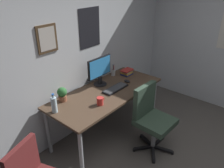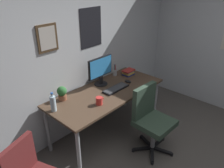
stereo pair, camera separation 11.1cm
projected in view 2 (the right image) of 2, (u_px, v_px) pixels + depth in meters
name	position (u px, v px, depth m)	size (l,w,h in m)	color
wall_back	(76.00, 50.00, 3.15)	(4.40, 0.10, 2.60)	silver
desk	(107.00, 95.00, 3.25)	(1.78, 0.77, 0.74)	#4C3828
office_chair	(150.00, 117.00, 3.02)	(0.55, 0.57, 0.95)	#334738
monitor	(100.00, 70.00, 3.31)	(0.46, 0.20, 0.43)	black
keyboard	(116.00, 89.00, 3.26)	(0.43, 0.15, 0.03)	black
computer_mouse	(128.00, 81.00, 3.46)	(0.06, 0.11, 0.04)	black
water_bottle	(53.00, 103.00, 2.71)	(0.07, 0.07, 0.25)	silver
coffee_mug_near	(99.00, 101.00, 2.87)	(0.13, 0.09, 0.10)	red
potted_plant	(62.00, 93.00, 2.95)	(0.13, 0.13, 0.19)	brown
pen_cup	(115.00, 72.00, 3.69)	(0.07, 0.07, 0.20)	#9EA0A5
book_stack_left	(128.00, 72.00, 3.71)	(0.20, 0.15, 0.09)	navy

